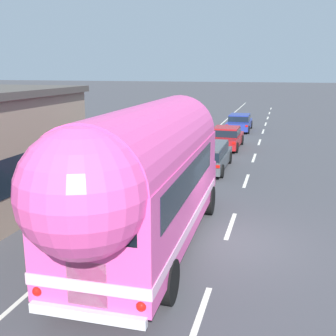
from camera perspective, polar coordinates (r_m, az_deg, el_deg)
ground_plane at (r=12.57m, az=7.92°, el=-10.07°), size 300.00×300.00×0.00m
lane_markings at (r=25.10m, az=5.52°, el=2.01°), size 4.10×80.00×0.01m
painted_bus at (r=10.72m, az=-3.31°, el=-1.08°), size 2.74×10.42×4.12m
car_lead at (r=20.83m, az=5.52°, el=1.84°), size 1.99×4.58×1.37m
car_second at (r=26.91m, az=8.07°, el=4.29°), size 1.92×4.35×1.37m
car_third at (r=34.71m, az=9.85°, el=6.31°), size 1.90×4.52×1.37m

